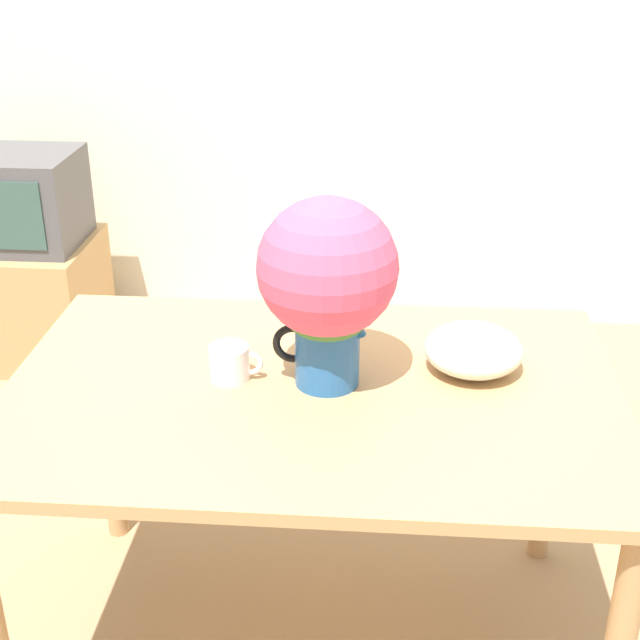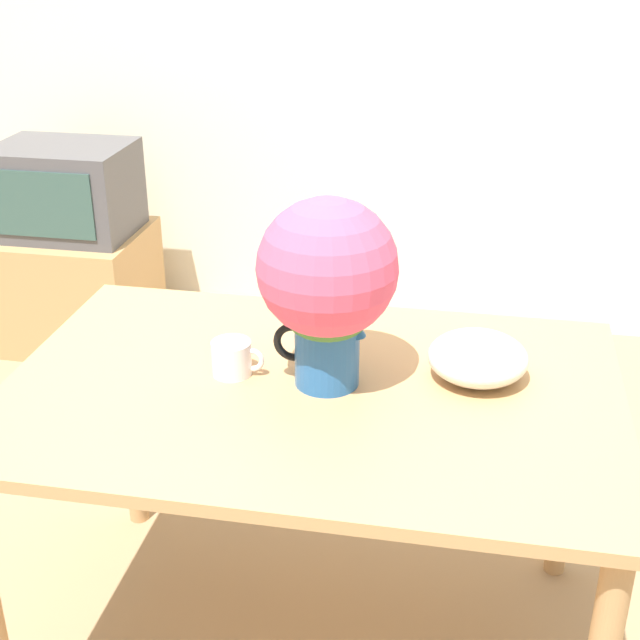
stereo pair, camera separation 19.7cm
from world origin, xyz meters
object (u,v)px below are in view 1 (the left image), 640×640
flower_vase (327,281)px  coffee_mug (231,363)px  white_bowl (473,350)px  tv_set (10,199)px

flower_vase → coffee_mug: 0.31m
white_bowl → tv_set: size_ratio=0.42×
flower_vase → tv_set: size_ratio=0.80×
tv_set → flower_vase: bearing=-48.2°
flower_vase → coffee_mug: bearing=179.8°
flower_vase → white_bowl: (0.33, 0.09, -0.20)m
coffee_mug → tv_set: bearing=126.9°
coffee_mug → white_bowl: (0.56, 0.08, 0.01)m
coffee_mug → tv_set: (-1.17, 1.55, -0.13)m
white_bowl → tv_set: white_bowl is taller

